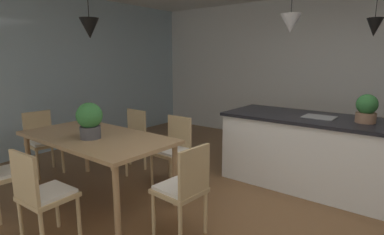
{
  "coord_description": "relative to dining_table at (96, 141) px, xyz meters",
  "views": [
    {
      "loc": [
        1.11,
        -2.6,
        1.62
      ],
      "look_at": [
        -1.08,
        0.21,
        0.92
      ],
      "focal_mm": 28.67,
      "sensor_mm": 36.0,
      "label": 1
    }
  ],
  "objects": [
    {
      "name": "dining_table",
      "position": [
        0.0,
        0.0,
        0.0
      ],
      "size": [
        1.84,
        0.95,
        0.75
      ],
      "color": "tan",
      "rests_on": "ground_plane"
    },
    {
      "name": "chair_kitchen_end",
      "position": [
        1.29,
        -0.0,
        -0.21
      ],
      "size": [
        0.42,
        0.42,
        0.87
      ],
      "color": "tan",
      "rests_on": "ground_plane"
    },
    {
      "name": "pendant_over_table",
      "position": [
        -0.19,
        0.13,
        1.26
      ],
      "size": [
        0.22,
        0.22,
        0.87
      ],
      "color": "black"
    },
    {
      "name": "wall_back_kitchen",
      "position": [
        1.82,
        3.87,
        0.67
      ],
      "size": [
        10.0,
        0.12,
        2.7
      ],
      "primitive_type": "cube",
      "color": "silver",
      "rests_on": "ground_plane"
    },
    {
      "name": "chair_near_left",
      "position": [
        -0.42,
        -0.85,
        -0.21
      ],
      "size": [
        0.42,
        0.42,
        0.87
      ],
      "color": "tan",
      "rests_on": "ground_plane"
    },
    {
      "name": "chair_far_right",
      "position": [
        0.41,
        0.85,
        -0.21
      ],
      "size": [
        0.4,
        0.4,
        0.87
      ],
      "color": "tan",
      "rests_on": "ground_plane"
    },
    {
      "name": "pendant_over_island_aux",
      "position": [
        2.39,
        1.86,
        1.26
      ],
      "size": [
        0.16,
        0.16,
        0.86
      ],
      "color": "black"
    },
    {
      "name": "potted_plant_on_island",
      "position": [
        2.4,
        1.86,
        0.38
      ],
      "size": [
        0.22,
        0.22,
        0.32
      ],
      "color": "#8C664C",
      "rests_on": "kitchen_island"
    },
    {
      "name": "ground_plane",
      "position": [
        1.82,
        0.61,
        -0.7
      ],
      "size": [
        10.0,
        8.4,
        0.04
      ],
      "primitive_type": "cube",
      "color": "brown"
    },
    {
      "name": "window_wall_left_glazing",
      "position": [
        -2.24,
        0.61,
        0.67
      ],
      "size": [
        0.06,
        8.4,
        2.7
      ],
      "primitive_type": "cube",
      "color": "#9EB7C6",
      "rests_on": "ground_plane"
    },
    {
      "name": "chair_near_right",
      "position": [
        0.42,
        -0.85,
        -0.21
      ],
      "size": [
        0.42,
        0.42,
        0.87
      ],
      "color": "tan",
      "rests_on": "ground_plane"
    },
    {
      "name": "kitchen_island",
      "position": [
        1.93,
        1.86,
        -0.22
      ],
      "size": [
        2.33,
        0.92,
        0.91
      ],
      "color": "white",
      "rests_on": "ground_plane"
    },
    {
      "name": "chair_window_end",
      "position": [
        -1.29,
        0.0,
        -0.21
      ],
      "size": [
        0.43,
        0.43,
        0.87
      ],
      "color": "tan",
      "rests_on": "ground_plane"
    },
    {
      "name": "pendant_over_island_main",
      "position": [
        1.48,
        1.86,
        1.35
      ],
      "size": [
        0.26,
        0.26,
        0.78
      ],
      "color": "black"
    },
    {
      "name": "potted_plant_on_table",
      "position": [
        0.06,
        -0.11,
        0.28
      ],
      "size": [
        0.28,
        0.28,
        0.4
      ],
      "color": "#4C4C51",
      "rests_on": "dining_table"
    },
    {
      "name": "chair_far_left",
      "position": [
        -0.41,
        0.85,
        -0.21
      ],
      "size": [
        0.41,
        0.41,
        0.87
      ],
      "color": "tan",
      "rests_on": "ground_plane"
    }
  ]
}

